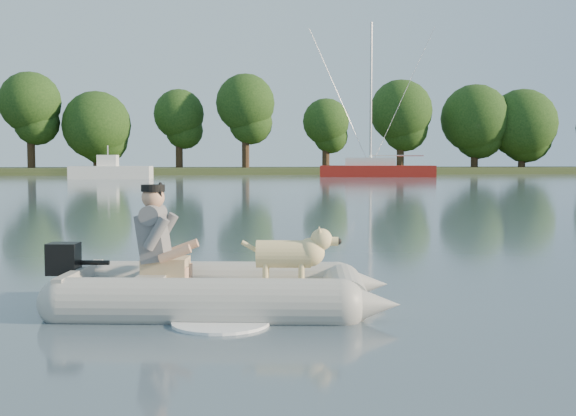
{
  "coord_description": "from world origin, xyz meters",
  "views": [
    {
      "loc": [
        -0.86,
        -6.72,
        1.36
      ],
      "look_at": [
        0.29,
        2.27,
        0.75
      ],
      "focal_mm": 45.0,
      "sensor_mm": 36.0,
      "label": 1
    }
  ],
  "objects": [
    {
      "name": "water",
      "position": [
        0.0,
        0.0,
        0.0
      ],
      "size": [
        160.0,
        160.0,
        0.0
      ],
      "primitive_type": "plane",
      "color": "slate",
      "rests_on": "ground"
    },
    {
      "name": "man",
      "position": [
        -1.23,
        -0.04,
        0.68
      ],
      "size": [
        0.71,
        0.63,
        0.94
      ],
      "primitive_type": null,
      "rotation": [
        0.0,
        0.0,
        -0.16
      ],
      "color": "slate",
      "rests_on": "dinghy"
    },
    {
      "name": "shore_bank",
      "position": [
        0.0,
        62.0,
        0.25
      ],
      "size": [
        160.0,
        12.0,
        0.7
      ],
      "primitive_type": "cube",
      "color": "#47512D",
      "rests_on": "water"
    },
    {
      "name": "outboard_motor",
      "position": [
        -2.07,
        0.05,
        0.27
      ],
      "size": [
        0.4,
        0.31,
        0.69
      ],
      "primitive_type": null,
      "rotation": [
        0.0,
        0.0,
        -0.16
      ],
      "color": "black",
      "rests_on": "dinghy"
    },
    {
      "name": "motorboat",
      "position": [
        -6.8,
        45.35,
        1.12
      ],
      "size": [
        5.98,
        2.7,
        2.46
      ],
      "primitive_type": null,
      "rotation": [
        0.0,
        0.0,
        -0.08
      ],
      "color": "white",
      "rests_on": "water"
    },
    {
      "name": "dog",
      "position": [
        -0.07,
        -0.22,
        0.45
      ],
      "size": [
        0.85,
        0.41,
        0.54
      ],
      "primitive_type": null,
      "rotation": [
        0.0,
        0.0,
        -0.16
      ],
      "color": "#D3B47A",
      "rests_on": "dinghy"
    },
    {
      "name": "treeline",
      "position": [
        8.79,
        61.06,
        5.28
      ],
      "size": [
        93.08,
        7.35,
        9.27
      ],
      "color": "#332316",
      "rests_on": "shore_bank"
    },
    {
      "name": "dinghy",
      "position": [
        -0.64,
        -0.18,
        0.51
      ],
      "size": [
        4.54,
        3.49,
        1.22
      ],
      "primitive_type": null,
      "rotation": [
        0.0,
        0.0,
        -0.16
      ],
      "color": "#A0A09B",
      "rests_on": "water"
    },
    {
      "name": "sailboat",
      "position": [
        13.18,
        48.58,
        0.54
      ],
      "size": [
        9.26,
        4.7,
        12.22
      ],
      "rotation": [
        0.0,
        0.0,
        -0.24
      ],
      "color": "#9E1A12",
      "rests_on": "water"
    }
  ]
}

